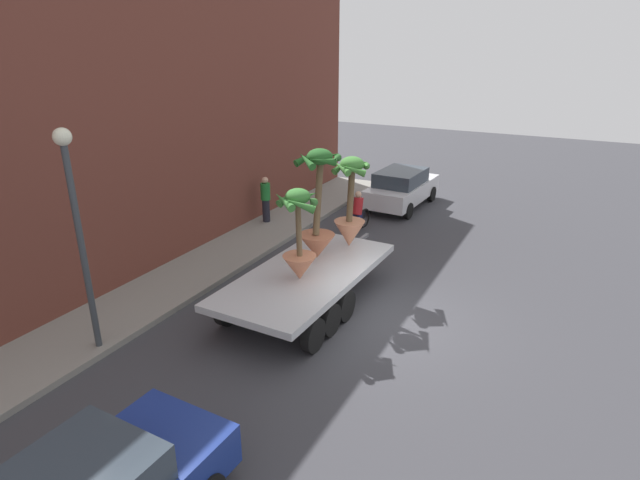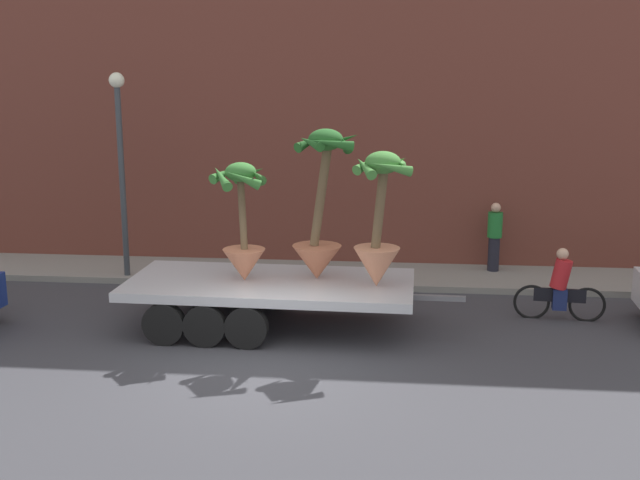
{
  "view_description": "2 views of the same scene",
  "coord_description": "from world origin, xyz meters",
  "views": [
    {
      "loc": [
        -10.92,
        -3.71,
        6.53
      ],
      "look_at": [
        0.99,
        2.48,
        1.36
      ],
      "focal_mm": 29.18,
      "sensor_mm": 36.0,
      "label": 1
    },
    {
      "loc": [
        2.18,
        -12.35,
        5.04
      ],
      "look_at": [
        0.69,
        2.48,
        1.75
      ],
      "focal_mm": 43.45,
      "sensor_mm": 36.0,
      "label": 2
    }
  ],
  "objects": [
    {
      "name": "cyclist",
      "position": [
        5.55,
        3.3,
        0.67
      ],
      "size": [
        1.84,
        0.38,
        1.54
      ],
      "color": "black",
      "rests_on": "ground"
    },
    {
      "name": "sidewalk",
      "position": [
        0.0,
        6.1,
        0.07
      ],
      "size": [
        24.0,
        2.2,
        0.15
      ],
      "primitive_type": "cube",
      "color": "gray",
      "rests_on": "ground"
    },
    {
      "name": "ground_plane",
      "position": [
        0.0,
        0.0,
        0.0
      ],
      "size": [
        60.0,
        60.0,
        0.0
      ],
      "primitive_type": "plane",
      "color": "#38383D"
    },
    {
      "name": "potted_palm_rear",
      "position": [
        -0.79,
        2.13,
        2.0
      ],
      "size": [
        1.09,
        1.18,
        2.33
      ],
      "color": "#C17251",
      "rests_on": "flatbed_trailer"
    },
    {
      "name": "potted_palm_middle",
      "position": [
        1.85,
        1.96,
        2.09
      ],
      "size": [
        1.15,
        1.17,
        2.59
      ],
      "color": "tan",
      "rests_on": "flatbed_trailer"
    },
    {
      "name": "building_facade",
      "position": [
        0.0,
        7.8,
        4.5
      ],
      "size": [
        24.0,
        1.2,
        9.01
      ],
      "primitive_type": "cube",
      "color": "brown",
      "rests_on": "ground"
    },
    {
      "name": "potted_palm_front",
      "position": [
        0.7,
        2.39,
        2.19
      ],
      "size": [
        1.33,
        1.35,
        2.97
      ],
      "color": "#B26647",
      "rests_on": "flatbed_trailer"
    },
    {
      "name": "flatbed_trailer",
      "position": [
        -0.51,
        2.21,
        0.77
      ],
      "size": [
        6.65,
        2.73,
        0.98
      ],
      "color": "#B7BABF",
      "rests_on": "ground"
    },
    {
      "name": "pedestrian_near_gate",
      "position": [
        4.6,
        6.62,
        1.04
      ],
      "size": [
        0.36,
        0.36,
        1.71
      ],
      "color": "black",
      "rests_on": "sidewalk"
    },
    {
      "name": "street_lamp",
      "position": [
        -4.32,
        5.3,
        3.23
      ],
      "size": [
        0.36,
        0.36,
        4.83
      ],
      "color": "#383D42",
      "rests_on": "sidewalk"
    }
  ]
}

